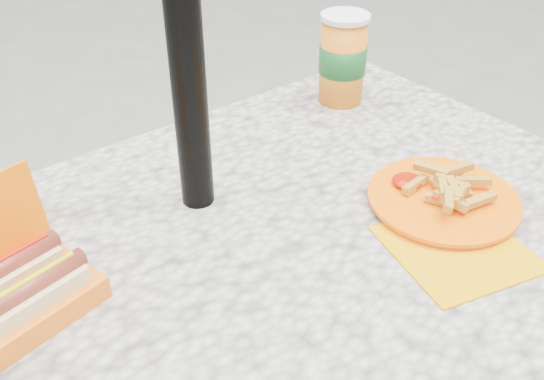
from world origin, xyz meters
TOP-DOWN VIEW (x-y plane):
  - picnic_table at (0.00, 0.00)m, footprint 1.20×0.80m
  - hotdog_box at (-0.31, 0.09)m, footprint 0.21×0.18m
  - fries_plate at (0.28, -0.09)m, footprint 0.30×0.31m
  - soda_cup at (0.42, 0.28)m, footprint 0.09×0.09m

SIDE VIEW (x-z plane):
  - picnic_table at x=0.00m, z-range 0.27..1.02m
  - fries_plate at x=0.28m, z-range 0.74..0.79m
  - hotdog_box at x=-0.31m, z-range 0.71..0.86m
  - soda_cup at x=0.42m, z-range 0.75..0.93m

